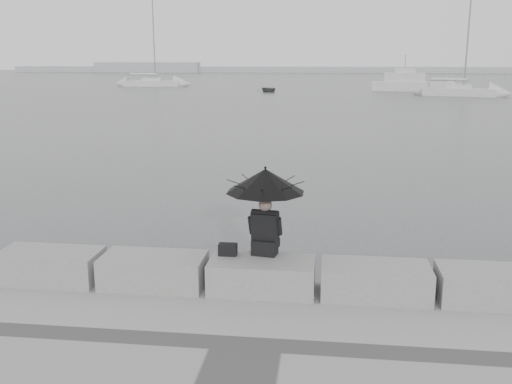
# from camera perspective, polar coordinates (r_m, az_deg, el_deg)

# --- Properties ---
(ground) EXTENTS (360.00, 360.00, 0.00)m
(ground) POSITION_cam_1_polar(r_m,az_deg,el_deg) (9.49, 0.89, -11.60)
(ground) COLOR #414346
(ground) RESTS_ON ground
(stone_block_far_left) EXTENTS (1.60, 0.80, 0.50)m
(stone_block_far_left) POSITION_cam_1_polar(r_m,az_deg,el_deg) (9.74, -19.87, -6.99)
(stone_block_far_left) COLOR slate
(stone_block_far_left) RESTS_ON promenade
(stone_block_left) EXTENTS (1.60, 0.80, 0.50)m
(stone_block_left) POSITION_cam_1_polar(r_m,az_deg,el_deg) (9.12, -10.19, -7.77)
(stone_block_left) COLOR slate
(stone_block_left) RESTS_ON promenade
(stone_block_centre) EXTENTS (1.60, 0.80, 0.50)m
(stone_block_centre) POSITION_cam_1_polar(r_m,az_deg,el_deg) (8.78, 0.59, -8.38)
(stone_block_centre) COLOR slate
(stone_block_centre) RESTS_ON promenade
(stone_block_right) EXTENTS (1.60, 0.80, 0.50)m
(stone_block_right) POSITION_cam_1_polar(r_m,az_deg,el_deg) (8.77, 11.83, -8.71)
(stone_block_right) COLOR slate
(stone_block_right) RESTS_ON promenade
(stone_block_far_right) EXTENTS (1.60, 0.80, 0.50)m
(stone_block_far_right) POSITION_cam_1_polar(r_m,az_deg,el_deg) (9.08, 22.69, -8.71)
(stone_block_far_right) COLOR slate
(stone_block_far_right) RESTS_ON promenade
(seated_person) EXTENTS (1.22, 1.22, 1.39)m
(seated_person) POSITION_cam_1_polar(r_m,az_deg,el_deg) (8.70, 0.93, 0.16)
(seated_person) COLOR black
(seated_person) RESTS_ON stone_block_centre
(bag) EXTENTS (0.28, 0.16, 0.18)m
(bag) POSITION_cam_1_polar(r_m,az_deg,el_deg) (8.90, -2.84, -5.76)
(bag) COLOR black
(bag) RESTS_ON stone_block_centre
(distant_landmass) EXTENTS (180.00, 8.00, 2.80)m
(distant_landmass) POSITION_cam_1_polar(r_m,az_deg,el_deg) (163.35, 3.92, 12.14)
(distant_landmass) COLOR #A3A5A8
(distant_landmass) RESTS_ON ground
(sailboat_left) EXTENTS (8.09, 3.11, 12.90)m
(sailboat_left) POSITION_cam_1_polar(r_m,az_deg,el_deg) (85.01, -10.35, 10.71)
(sailboat_left) COLOR silver
(sailboat_left) RESTS_ON ground
(sailboat_right) EXTENTS (7.80, 4.41, 12.90)m
(sailboat_right) POSITION_cam_1_polar(r_m,az_deg,el_deg) (66.13, 19.64, 9.50)
(sailboat_right) COLOR silver
(sailboat_right) RESTS_ON ground
(motor_cruiser) EXTENTS (10.03, 3.79, 4.50)m
(motor_cruiser) POSITION_cam_1_polar(r_m,az_deg,el_deg) (74.60, 15.36, 10.42)
(motor_cruiser) COLOR silver
(motor_cruiser) RESTS_ON ground
(dinghy) EXTENTS (3.82, 2.71, 0.60)m
(dinghy) POSITION_cam_1_polar(r_m,az_deg,el_deg) (70.14, 1.28, 10.24)
(dinghy) COLOR slate
(dinghy) RESTS_ON ground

